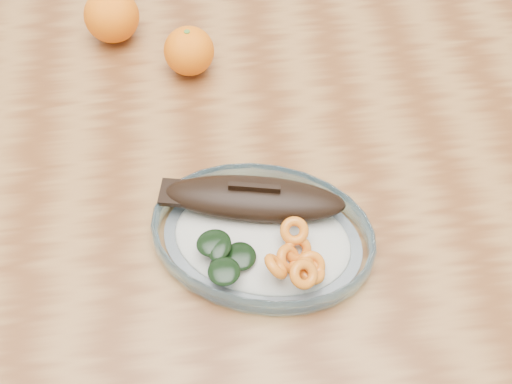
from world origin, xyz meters
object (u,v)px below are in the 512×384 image
orange_right (189,51)px  plated_meal (262,233)px  dining_table (202,200)px  orange_left (112,16)px

orange_right → plated_meal: bearing=-77.9°
dining_table → plated_meal: bearing=-64.6°
dining_table → orange_left: 0.30m
dining_table → orange_left: size_ratio=14.97×
dining_table → plated_meal: (0.07, -0.14, 0.12)m
dining_table → plated_meal: 0.19m
dining_table → orange_right: orange_right is taller
dining_table → orange_left: bearing=113.3°
orange_left → plated_meal: bearing=-65.9°
plated_meal → orange_left: 0.42m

